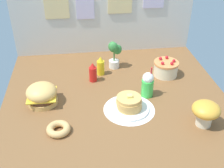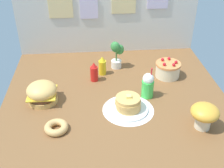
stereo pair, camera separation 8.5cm
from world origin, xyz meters
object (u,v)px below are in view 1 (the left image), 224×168
object	(u,v)px
ketchup_bottle	(93,73)
mushroom_stool	(206,112)
donut_pink_glaze	(58,129)
pancake_stack	(129,104)
potted_plant	(114,54)
layer_cake	(166,68)
burger	(42,94)
mustard_bottle	(101,66)
cream_soda_cup	(148,85)

from	to	relation	value
ketchup_bottle	mushroom_stool	size ratio (longest dim) A/B	0.91
mushroom_stool	donut_pink_glaze	bearing A→B (deg)	176.97
donut_pink_glaze	pancake_stack	bearing A→B (deg)	19.22
pancake_stack	potted_plant	bearing A→B (deg)	91.87
ketchup_bottle	potted_plant	distance (m)	0.33
ketchup_bottle	potted_plant	size ratio (longest dim) A/B	0.66
pancake_stack	layer_cake	size ratio (longest dim) A/B	1.36
layer_cake	mushroom_stool	world-z (taller)	mushroom_stool
ketchup_bottle	burger	bearing A→B (deg)	-146.15
layer_cake	burger	bearing A→B (deg)	-164.72
pancake_stack	mustard_bottle	bearing A→B (deg)	106.34
potted_plant	donut_pink_glaze	bearing A→B (deg)	-120.57
burger	mushroom_stool	world-z (taller)	mushroom_stool
burger	mushroom_stool	xyz separation A→B (m)	(1.21, -0.43, 0.04)
pancake_stack	ketchup_bottle	world-z (taller)	ketchup_bottle
layer_cake	mustard_bottle	distance (m)	0.62
cream_soda_cup	burger	bearing A→B (deg)	179.81
mustard_bottle	potted_plant	distance (m)	0.20
burger	layer_cake	size ratio (longest dim) A/B	1.06
mustard_bottle	cream_soda_cup	size ratio (longest dim) A/B	0.67
burger	mushroom_stool	distance (m)	1.29
pancake_stack	potted_plant	distance (m)	0.71
cream_soda_cup	mushroom_stool	distance (m)	0.54
burger	ketchup_bottle	bearing A→B (deg)	33.85
ketchup_bottle	cream_soda_cup	distance (m)	0.53
mustard_bottle	potted_plant	size ratio (longest dim) A/B	0.66
mustard_bottle	burger	bearing A→B (deg)	-142.06
potted_plant	burger	bearing A→B (deg)	-141.91
burger	mustard_bottle	xyz separation A→B (m)	(0.52, 0.41, 0.00)
cream_soda_cup	potted_plant	bearing A→B (deg)	111.85
cream_soda_cup	donut_pink_glaze	distance (m)	0.83
potted_plant	layer_cake	bearing A→B (deg)	-24.62
layer_cake	mustard_bottle	size ratio (longest dim) A/B	1.25
donut_pink_glaze	layer_cake	bearing A→B (deg)	34.42
ketchup_bottle	donut_pink_glaze	xyz separation A→B (m)	(-0.30, -0.67, -0.06)
ketchup_bottle	cream_soda_cup	xyz separation A→B (m)	(0.44, -0.30, 0.02)
donut_pink_glaze	potted_plant	world-z (taller)	potted_plant
mushroom_stool	ketchup_bottle	bearing A→B (deg)	136.91
ketchup_bottle	mushroom_stool	xyz separation A→B (m)	(0.77, -0.72, 0.04)
ketchup_bottle	cream_soda_cup	size ratio (longest dim) A/B	0.67
burger	mushroom_stool	bearing A→B (deg)	-19.52
layer_cake	cream_soda_cup	size ratio (longest dim) A/B	0.83
potted_plant	cream_soda_cup	bearing A→B (deg)	-68.15
donut_pink_glaze	mushroom_stool	xyz separation A→B (m)	(1.07, -0.06, 0.09)
pancake_stack	layer_cake	world-z (taller)	layer_cake
mustard_bottle	donut_pink_glaze	world-z (taller)	mustard_bottle
pancake_stack	mustard_bottle	xyz separation A→B (m)	(-0.17, 0.59, 0.03)
burger	donut_pink_glaze	distance (m)	0.40
layer_cake	potted_plant	distance (m)	0.52
donut_pink_glaze	mushroom_stool	distance (m)	1.08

